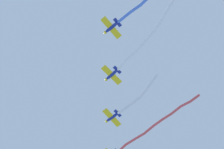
{
  "coord_description": "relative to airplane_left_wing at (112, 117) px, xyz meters",
  "views": [
    {
      "loc": [
        63.11,
        8.51,
        7.04
      ],
      "look_at": [
        28.14,
        3.05,
        87.47
      ],
      "focal_mm": 58.28,
      "sensor_mm": 36.0,
      "label": 1
    }
  ],
  "objects": [
    {
      "name": "smoke_trail_lead",
      "position": [
        -4.42,
        11.35,
        1.36
      ],
      "size": [
        12.61,
        23.26,
        3.69
      ],
      "color": "#DB4C4C"
    },
    {
      "name": "airplane_left_wing",
      "position": [
        0.0,
        0.0,
        0.0
      ],
      "size": [
        5.89,
        4.67,
        1.52
      ],
      "rotation": [
        0.0,
        0.0,
        4.18
      ],
      "color": "navy"
    },
    {
      "name": "smoke_trail_left_wing",
      "position": [
        4.7,
        7.55,
        0.76
      ],
      "size": [
        8.91,
        11.37,
        2.44
      ],
      "color": "white"
    },
    {
      "name": "airplane_right_wing",
      "position": [
        11.63,
        1.74,
        0.25
      ],
      "size": [
        5.75,
        4.8,
        1.52
      ],
      "rotation": [
        0.0,
        0.0,
        4.12
      ],
      "color": "navy"
    },
    {
      "name": "smoke_trail_right_wing",
      "position": [
        23.91,
        14.16,
        -0.58
      ],
      "size": [
        24.41,
        19.66,
        2.18
      ],
      "color": "white"
    },
    {
      "name": "airplane_slot",
      "position": [
        23.27,
        3.47,
        0.5
      ],
      "size": [
        5.87,
        4.69,
        1.52
      ],
      "rotation": [
        0.0,
        0.0,
        4.17
      ],
      "color": "navy"
    }
  ]
}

